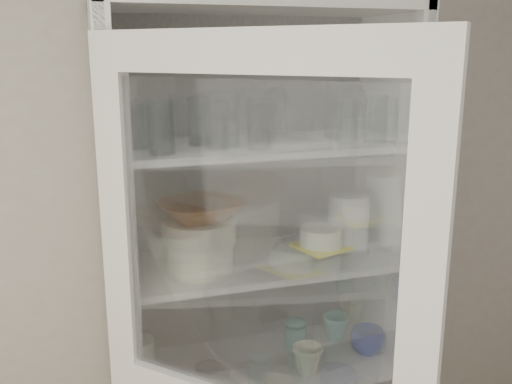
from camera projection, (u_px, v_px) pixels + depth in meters
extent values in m
cube|color=#B3A89E|center=(186.00, 232.00, 2.10)|extent=(3.60, 0.02, 2.60)
cube|color=silver|center=(115.00, 333.00, 1.87)|extent=(0.03, 0.45, 2.10)
cube|color=silver|center=(378.00, 296.00, 2.16)|extent=(0.03, 0.45, 2.10)
cube|color=slate|center=(240.00, 290.00, 2.21)|extent=(1.00, 0.03, 2.10)
cube|color=silver|center=(256.00, 6.00, 1.77)|extent=(1.00, 0.45, 0.03)
cube|color=white|center=(257.00, 366.00, 2.05)|extent=(0.94, 0.42, 0.02)
cube|color=white|center=(257.00, 261.00, 1.95)|extent=(0.94, 0.42, 0.02)
cube|color=white|center=(257.00, 146.00, 1.86)|extent=(0.94, 0.42, 0.02)
cube|color=silver|center=(249.00, 51.00, 1.24)|extent=(0.65, 0.68, 0.10)
cube|color=silver|center=(119.00, 223.00, 1.53)|extent=(0.09, 0.09, 0.80)
cube|color=silver|center=(424.00, 279.00, 1.15)|extent=(0.09, 0.09, 0.80)
cube|color=silver|center=(250.00, 247.00, 1.34)|extent=(0.51, 0.53, 0.78)
cylinder|color=silver|center=(161.00, 128.00, 1.62)|extent=(0.09, 0.09, 0.15)
cylinder|color=silver|center=(160.00, 128.00, 1.64)|extent=(0.09, 0.09, 0.15)
cylinder|color=silver|center=(259.00, 126.00, 1.71)|extent=(0.09, 0.09, 0.14)
cylinder|color=silver|center=(217.00, 127.00, 1.71)|extent=(0.09, 0.09, 0.14)
cylinder|color=silver|center=(347.00, 121.00, 1.83)|extent=(0.09, 0.09, 0.14)
cylinder|color=silver|center=(376.00, 119.00, 1.85)|extent=(0.10, 0.10, 0.15)
cylinder|color=silver|center=(387.00, 120.00, 1.86)|extent=(0.09, 0.09, 0.14)
cylinder|color=silver|center=(128.00, 124.00, 1.73)|extent=(0.09, 0.09, 0.15)
cylinder|color=silver|center=(199.00, 121.00, 1.80)|extent=(0.09, 0.09, 0.15)
cylinder|color=silver|center=(265.00, 122.00, 1.84)|extent=(0.08, 0.08, 0.13)
cylinder|color=silver|center=(227.00, 120.00, 1.79)|extent=(0.09, 0.09, 0.16)
cylinder|color=silver|center=(334.00, 119.00, 1.95)|extent=(0.07, 0.07, 0.13)
cylinder|color=white|center=(200.00, 256.00, 1.83)|extent=(0.22, 0.22, 0.10)
cylinder|color=white|center=(177.00, 244.00, 2.01)|extent=(0.19, 0.19, 0.06)
cylinder|color=beige|center=(199.00, 231.00, 1.81)|extent=(0.30, 0.30, 0.07)
imported|color=brown|center=(199.00, 210.00, 1.80)|extent=(0.31, 0.31, 0.06)
cylinder|color=silver|center=(321.00, 251.00, 2.00)|extent=(0.40, 0.40, 0.02)
cube|color=yellow|center=(321.00, 246.00, 1.99)|extent=(0.20, 0.20, 0.01)
cylinder|color=white|center=(321.00, 236.00, 1.99)|extent=(0.19, 0.19, 0.06)
cylinder|color=silver|center=(348.00, 222.00, 2.03)|extent=(0.14, 0.14, 0.20)
imported|color=#112C98|center=(367.00, 341.00, 2.11)|extent=(0.13, 0.13, 0.10)
imported|color=#1A7D6D|center=(336.00, 327.00, 2.21)|extent=(0.13, 0.13, 0.10)
imported|color=white|center=(308.00, 359.00, 1.98)|extent=(0.12, 0.12, 0.10)
cylinder|color=#1A7D6D|center=(296.00, 336.00, 2.16)|extent=(0.08, 0.08, 0.08)
ellipsoid|color=#1A7D6D|center=(296.00, 324.00, 2.15)|extent=(0.08, 0.08, 0.02)
cylinder|color=silver|center=(210.00, 372.00, 1.95)|extent=(0.10, 0.10, 0.04)
cylinder|color=white|center=(139.00, 357.00, 1.96)|extent=(0.13, 0.13, 0.13)
cylinder|color=silver|center=(140.00, 128.00, 1.72)|extent=(0.06, 0.06, 0.13)
cylinder|color=silver|center=(134.00, 126.00, 1.73)|extent=(0.07, 0.07, 0.14)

